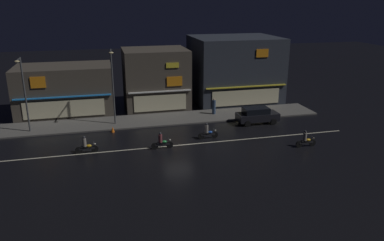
{
  "coord_description": "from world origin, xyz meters",
  "views": [
    {
      "loc": [
        -6.18,
        -30.12,
        12.31
      ],
      "look_at": [
        1.54,
        1.25,
        1.8
      ],
      "focal_mm": 35.0,
      "sensor_mm": 36.0,
      "label": 1
    }
  ],
  "objects_px": {
    "pedestrian_on_sidewalk": "(214,107)",
    "motorcycle_lead": "(306,140)",
    "parked_car_near_kerb": "(257,115)",
    "motorcycle_trailing_far": "(162,142)",
    "traffic_cone": "(113,129)",
    "streetlamp_west": "(24,89)",
    "streetlamp_mid": "(113,81)",
    "motorcycle_opposite_lane": "(208,132)",
    "motorcycle_following": "(86,146)"
  },
  "relations": [
    {
      "from": "streetlamp_west",
      "to": "parked_car_near_kerb",
      "type": "distance_m",
      "value": 22.85
    },
    {
      "from": "parked_car_near_kerb",
      "to": "motorcycle_opposite_lane",
      "type": "distance_m",
      "value": 7.04
    },
    {
      "from": "pedestrian_on_sidewalk",
      "to": "motorcycle_opposite_lane",
      "type": "height_order",
      "value": "pedestrian_on_sidewalk"
    },
    {
      "from": "pedestrian_on_sidewalk",
      "to": "streetlamp_west",
      "type": "bearing_deg",
      "value": -122.53
    },
    {
      "from": "motorcycle_lead",
      "to": "traffic_cone",
      "type": "xyz_separation_m",
      "value": [
        -16.18,
        7.9,
        -0.36
      ]
    },
    {
      "from": "traffic_cone",
      "to": "parked_car_near_kerb",
      "type": "bearing_deg",
      "value": -2.86
    },
    {
      "from": "streetlamp_mid",
      "to": "motorcycle_following",
      "type": "bearing_deg",
      "value": -112.04
    },
    {
      "from": "traffic_cone",
      "to": "motorcycle_lead",
      "type": "bearing_deg",
      "value": -26.03
    },
    {
      "from": "pedestrian_on_sidewalk",
      "to": "motorcycle_trailing_far",
      "type": "relative_size",
      "value": 0.93
    },
    {
      "from": "motorcycle_opposite_lane",
      "to": "motorcycle_lead",
      "type": "bearing_deg",
      "value": -32.21
    },
    {
      "from": "streetlamp_west",
      "to": "motorcycle_lead",
      "type": "xyz_separation_m",
      "value": [
        23.95,
        -9.47,
        -3.72
      ]
    },
    {
      "from": "streetlamp_mid",
      "to": "traffic_cone",
      "type": "distance_m",
      "value": 4.76
    },
    {
      "from": "streetlamp_west",
      "to": "motorcycle_trailing_far",
      "type": "distance_m",
      "value": 14.08
    },
    {
      "from": "streetlamp_west",
      "to": "motorcycle_opposite_lane",
      "type": "xyz_separation_m",
      "value": [
        16.2,
        -5.52,
        -3.72
      ]
    },
    {
      "from": "pedestrian_on_sidewalk",
      "to": "motorcycle_lead",
      "type": "relative_size",
      "value": 0.93
    },
    {
      "from": "parked_car_near_kerb",
      "to": "streetlamp_mid",
      "type": "bearing_deg",
      "value": 169.2
    },
    {
      "from": "parked_car_near_kerb",
      "to": "motorcycle_opposite_lane",
      "type": "xyz_separation_m",
      "value": [
        -6.26,
        -3.21,
        -0.24
      ]
    },
    {
      "from": "traffic_cone",
      "to": "streetlamp_mid",
      "type": "bearing_deg",
      "value": 79.83
    },
    {
      "from": "pedestrian_on_sidewalk",
      "to": "traffic_cone",
      "type": "height_order",
      "value": "pedestrian_on_sidewalk"
    },
    {
      "from": "motorcycle_following",
      "to": "motorcycle_trailing_far",
      "type": "height_order",
      "value": "same"
    },
    {
      "from": "parked_car_near_kerb",
      "to": "motorcycle_following",
      "type": "xyz_separation_m",
      "value": [
        -17.07,
        -4.02,
        -0.24
      ]
    },
    {
      "from": "motorcycle_following",
      "to": "streetlamp_mid",
      "type": "bearing_deg",
      "value": 67.46
    },
    {
      "from": "parked_car_near_kerb",
      "to": "traffic_cone",
      "type": "bearing_deg",
      "value": 177.14
    },
    {
      "from": "streetlamp_west",
      "to": "pedestrian_on_sidewalk",
      "type": "distance_m",
      "value": 19.3
    },
    {
      "from": "motorcycle_following",
      "to": "traffic_cone",
      "type": "xyz_separation_m",
      "value": [
        2.38,
        4.76,
        -0.36
      ]
    },
    {
      "from": "motorcycle_opposite_lane",
      "to": "streetlamp_mid",
      "type": "bearing_deg",
      "value": 138.48
    },
    {
      "from": "streetlamp_mid",
      "to": "parked_car_near_kerb",
      "type": "relative_size",
      "value": 1.76
    },
    {
      "from": "traffic_cone",
      "to": "pedestrian_on_sidewalk",
      "type": "bearing_deg",
      "value": 15.12
    },
    {
      "from": "parked_car_near_kerb",
      "to": "traffic_cone",
      "type": "xyz_separation_m",
      "value": [
        -14.69,
        0.73,
        -0.59
      ]
    },
    {
      "from": "motorcycle_lead",
      "to": "motorcycle_trailing_far",
      "type": "height_order",
      "value": "same"
    },
    {
      "from": "streetlamp_west",
      "to": "streetlamp_mid",
      "type": "relative_size",
      "value": 0.94
    },
    {
      "from": "motorcycle_trailing_far",
      "to": "motorcycle_lead",
      "type": "bearing_deg",
      "value": 166.67
    },
    {
      "from": "parked_car_near_kerb",
      "to": "motorcycle_opposite_lane",
      "type": "relative_size",
      "value": 2.26
    },
    {
      "from": "pedestrian_on_sidewalk",
      "to": "traffic_cone",
      "type": "xyz_separation_m",
      "value": [
        -11.17,
        -3.02,
        -0.67
      ]
    },
    {
      "from": "motorcycle_following",
      "to": "parked_car_near_kerb",
      "type": "bearing_deg",
      "value": 12.76
    },
    {
      "from": "streetlamp_west",
      "to": "traffic_cone",
      "type": "distance_m",
      "value": 8.91
    },
    {
      "from": "streetlamp_mid",
      "to": "parked_car_near_kerb",
      "type": "xyz_separation_m",
      "value": [
        14.33,
        -2.73,
        -3.71
      ]
    },
    {
      "from": "streetlamp_west",
      "to": "motorcycle_opposite_lane",
      "type": "relative_size",
      "value": 3.76
    },
    {
      "from": "pedestrian_on_sidewalk",
      "to": "motorcycle_lead",
      "type": "xyz_separation_m",
      "value": [
        5.01,
        -10.92,
        -0.31
      ]
    },
    {
      "from": "streetlamp_mid",
      "to": "motorcycle_lead",
      "type": "distance_m",
      "value": 19.07
    },
    {
      "from": "pedestrian_on_sidewalk",
      "to": "parked_car_near_kerb",
      "type": "height_order",
      "value": "pedestrian_on_sidewalk"
    },
    {
      "from": "streetlamp_mid",
      "to": "motorcycle_trailing_far",
      "type": "xyz_separation_m",
      "value": [
        3.56,
        -7.35,
        -3.94
      ]
    },
    {
      "from": "streetlamp_mid",
      "to": "traffic_cone",
      "type": "bearing_deg",
      "value": -100.17
    },
    {
      "from": "streetlamp_mid",
      "to": "traffic_cone",
      "type": "height_order",
      "value": "streetlamp_mid"
    },
    {
      "from": "motorcycle_opposite_lane",
      "to": "pedestrian_on_sidewalk",
      "type": "bearing_deg",
      "value": 63.4
    },
    {
      "from": "motorcycle_trailing_far",
      "to": "traffic_cone",
      "type": "bearing_deg",
      "value": -55.38
    },
    {
      "from": "parked_car_near_kerb",
      "to": "motorcycle_trailing_far",
      "type": "height_order",
      "value": "parked_car_near_kerb"
    },
    {
      "from": "motorcycle_opposite_lane",
      "to": "motorcycle_following",
      "type": "bearing_deg",
      "value": 179.13
    },
    {
      "from": "pedestrian_on_sidewalk",
      "to": "traffic_cone",
      "type": "distance_m",
      "value": 11.59
    },
    {
      "from": "streetlamp_mid",
      "to": "motorcycle_opposite_lane",
      "type": "relative_size",
      "value": 3.99
    }
  ]
}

